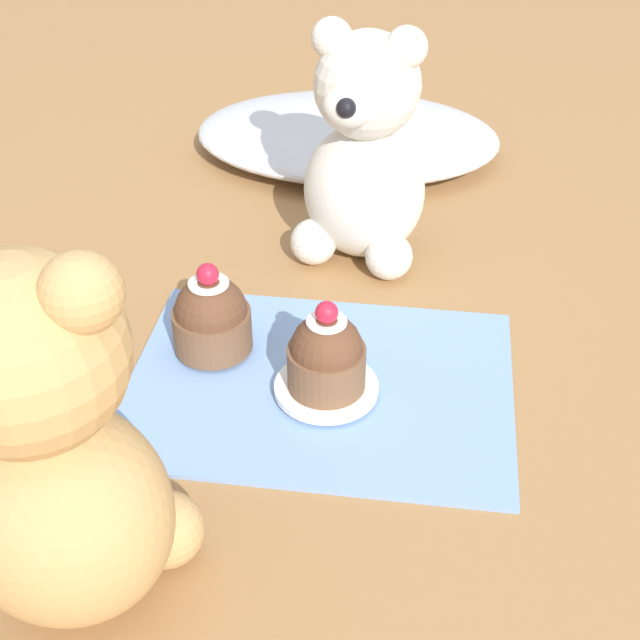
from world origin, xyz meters
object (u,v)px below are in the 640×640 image
saucer_plate (326,387)px  cupcake_near_tan_bear (326,356)px  teddy_bear_tan (54,455)px  teddy_bear_cream (364,156)px  cupcake_near_cream_bear (212,318)px

saucer_plate → cupcake_near_tan_bear: cupcake_near_tan_bear is taller
teddy_bear_tan → saucer_plate: (0.11, 0.17, -0.09)m
teddy_bear_cream → cupcake_near_cream_bear: (-0.09, -0.15, -0.06)m
teddy_bear_tan → cupcake_near_cream_bear: bearing=-90.8°
cupcake_near_tan_bear → teddy_bear_tan: bearing=-121.7°
teddy_bear_tan → cupcake_near_tan_bear: 0.21m
saucer_plate → cupcake_near_tan_bear: size_ratio=1.05×
teddy_bear_tan → cupcake_near_tan_bear: size_ratio=3.22×
teddy_bear_cream → cupcake_near_tan_bear: 0.20m
teddy_bear_tan → cupcake_near_tan_bear: teddy_bear_tan is taller
teddy_bear_cream → teddy_bear_tan: teddy_bear_tan is taller
cupcake_near_tan_bear → saucer_plate: bearing=0.0°
teddy_bear_tan → cupcake_near_cream_bear: teddy_bear_tan is taller
teddy_bear_cream → saucer_plate: size_ratio=2.75×
teddy_bear_tan → cupcake_near_tan_bear: bearing=-117.0°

